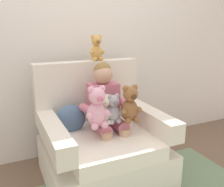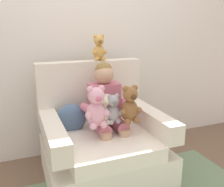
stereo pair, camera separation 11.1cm
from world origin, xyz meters
name	(u,v)px [view 1 (the left image)]	position (x,y,z in m)	size (l,w,h in m)	color
ground_plane	(104,178)	(0.00, 0.00, 0.00)	(8.00, 8.00, 0.00)	brown
back_wall	(76,28)	(0.00, 0.67, 1.30)	(6.00, 0.10, 2.60)	silver
armchair	(101,144)	(0.00, 0.05, 0.31)	(0.99, 0.90, 1.00)	silver
seated_child	(106,106)	(0.06, 0.07, 0.65)	(0.45, 0.39, 0.82)	#C66B7F
plush_brown	(130,105)	(0.19, -0.11, 0.69)	(0.19, 0.15, 0.31)	brown
plush_grey	(113,109)	(0.06, -0.08, 0.66)	(0.15, 0.12, 0.25)	#9E9EA3
plush_pink	(97,108)	(-0.09, -0.10, 0.70)	(0.20, 0.16, 0.33)	#EAA8BC
plush_cream	(103,110)	(-0.03, -0.07, 0.66)	(0.15, 0.12, 0.25)	silver
plush_honey_on_backrest	(96,49)	(0.10, 0.37, 1.11)	(0.14, 0.12, 0.24)	gold
throw_pillow	(70,119)	(-0.23, 0.17, 0.54)	(0.26, 0.12, 0.26)	slate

